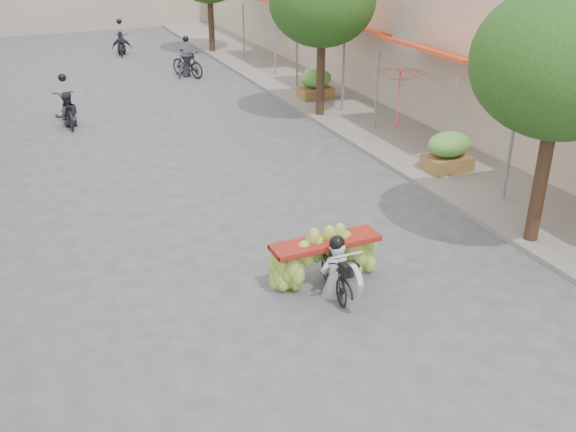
{
  "coord_description": "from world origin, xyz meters",
  "views": [
    {
      "loc": [
        -4.03,
        -4.9,
        6.31
      ],
      "look_at": [
        0.36,
        5.15,
        1.1
      ],
      "focal_mm": 40.0,
      "sensor_mm": 36.0,
      "label": 1
    }
  ],
  "objects": [
    {
      "name": "bg_motorbike_a",
      "position": [
        -2.5,
        16.44,
        0.73
      ],
      "size": [
        0.81,
        1.8,
        1.95
      ],
      "color": "black",
      "rests_on": "ground"
    },
    {
      "name": "banana_motorbike",
      "position": [
        0.72,
        4.07,
        0.69
      ],
      "size": [
        2.2,
        1.75,
        2.03
      ],
      "color": "black",
      "rests_on": "ground"
    },
    {
      "name": "produce_crate_mid",
      "position": [
        6.2,
        8.0,
        0.71
      ],
      "size": [
        1.2,
        0.88,
        1.16
      ],
      "color": "brown",
      "rests_on": "ground"
    },
    {
      "name": "bg_motorbike_c",
      "position": [
        1.24,
        27.37,
        0.79
      ],
      "size": [
        1.07,
        1.75,
        1.95
      ],
      "color": "black",
      "rests_on": "ground"
    },
    {
      "name": "shophouse_row_right",
      "position": [
        11.99,
        14.0,
        3.0
      ],
      "size": [
        9.77,
        40.0,
        6.0
      ],
      "color": "beige",
      "rests_on": "ground"
    },
    {
      "name": "market_umbrella",
      "position": [
        5.9,
        10.0,
        2.5
      ],
      "size": [
        2.35,
        2.35,
        1.79
      ],
      "rotation": [
        0.0,
        0.0,
        0.22
      ],
      "color": "red",
      "rests_on": "ground"
    },
    {
      "name": "produce_crate_far",
      "position": [
        6.2,
        16.0,
        0.71
      ],
      "size": [
        1.2,
        0.88,
        1.16
      ],
      "color": "brown",
      "rests_on": "ground"
    },
    {
      "name": "bg_motorbike_b",
      "position": [
        2.91,
        21.55,
        0.82
      ],
      "size": [
        1.32,
        1.96,
        1.95
      ],
      "color": "black",
      "rests_on": "ground"
    },
    {
      "name": "street_tree_mid",
      "position": [
        5.4,
        14.0,
        3.78
      ],
      "size": [
        3.4,
        3.4,
        5.25
      ],
      "color": "#3A2719",
      "rests_on": "ground"
    },
    {
      "name": "sidewalk_right",
      "position": [
        7.0,
        15.0,
        0.06
      ],
      "size": [
        4.0,
        60.0,
        0.12
      ],
      "primitive_type": "cube",
      "color": "gray",
      "rests_on": "ground"
    },
    {
      "name": "pedestrian",
      "position": [
        6.21,
        16.53,
        1.03
      ],
      "size": [
        1.04,
        0.87,
        1.82
      ],
      "rotation": [
        0.0,
        0.0,
        3.58
      ],
      "color": "white",
      "rests_on": "ground"
    },
    {
      "name": "street_tree_near",
      "position": [
        5.4,
        4.0,
        3.78
      ],
      "size": [
        3.4,
        3.4,
        5.25
      ],
      "color": "#3A2719",
      "rests_on": "ground"
    }
  ]
}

